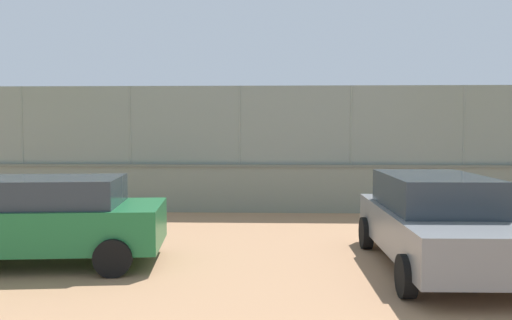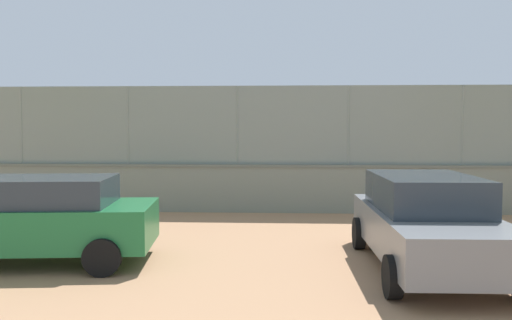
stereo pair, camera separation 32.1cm
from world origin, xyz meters
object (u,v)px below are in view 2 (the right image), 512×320
object	(u,v)px
player_crossing_court	(313,170)
player_near_wall_returning	(198,159)
sports_ball	(338,162)
parked_car_green	(33,218)
parked_car_grey	(426,221)

from	to	relation	value
player_crossing_court	player_near_wall_returning	xyz separation A→B (m)	(5.04, -6.89, -0.03)
player_near_wall_returning	sports_ball	size ratio (longest dim) A/B	16.87
player_crossing_court	parked_car_green	xyz separation A→B (m)	(5.64, 9.86, -0.10)
player_crossing_court	sports_ball	world-z (taller)	player_crossing_court
parked_car_grey	player_crossing_court	bearing A→B (deg)	-83.38
parked_car_green	parked_car_grey	distance (m)	6.81
player_crossing_court	parked_car_green	size ratio (longest dim) A/B	0.35
player_crossing_court	player_near_wall_returning	size ratio (longest dim) A/B	1.04
parked_car_grey	sports_ball	bearing A→B (deg)	-85.56
sports_ball	player_crossing_court	bearing A→B (deg)	-76.88
parked_car_grey	player_near_wall_returning	bearing A→B (deg)	-69.88
player_crossing_court	parked_car_grey	world-z (taller)	parked_car_grey
sports_ball	parked_car_green	distance (m)	9.67
player_near_wall_returning	parked_car_green	world-z (taller)	parked_car_green
parked_car_grey	parked_car_green	bearing A→B (deg)	-1.50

